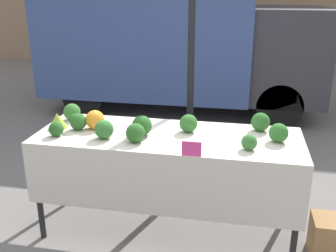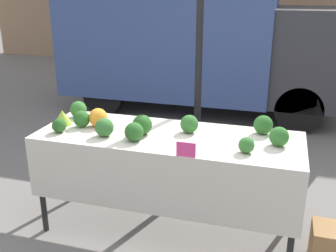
% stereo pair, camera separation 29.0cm
% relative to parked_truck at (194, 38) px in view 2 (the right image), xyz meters
% --- Properties ---
extents(ground_plane, '(40.00, 40.00, 0.00)m').
position_rel_parked_truck_xyz_m(ground_plane, '(0.64, -3.72, -1.26)').
color(ground_plane, slate).
extents(tent_pole, '(0.07, 0.07, 2.46)m').
position_rel_parked_truck_xyz_m(tent_pole, '(0.70, -2.87, -0.04)').
color(tent_pole, black).
rests_on(tent_pole, ground_plane).
extents(parked_truck, '(4.69, 1.81, 2.36)m').
position_rel_parked_truck_xyz_m(parked_truck, '(0.00, 0.00, 0.00)').
color(parked_truck, '#384C84').
rests_on(parked_truck, ground_plane).
extents(market_table, '(2.23, 0.81, 0.92)m').
position_rel_parked_truck_xyz_m(market_table, '(0.64, -3.79, -0.46)').
color(market_table, beige).
rests_on(market_table, ground_plane).
extents(orange_cauliflower, '(0.17, 0.17, 0.17)m').
position_rel_parked_truck_xyz_m(orange_cauliflower, '(-0.02, -3.69, -0.26)').
color(orange_cauliflower, orange).
rests_on(orange_cauliflower, market_table).
extents(romanesco_head, '(0.17, 0.17, 0.13)m').
position_rel_parked_truck_xyz_m(romanesco_head, '(-0.35, -3.73, -0.28)').
color(romanesco_head, '#93B238').
rests_on(romanesco_head, market_table).
extents(broccoli_head_0, '(0.12, 0.12, 0.12)m').
position_rel_parked_truck_xyz_m(broccoli_head_0, '(1.31, -3.91, -0.28)').
color(broccoli_head_0, '#336B2D').
rests_on(broccoli_head_0, market_table).
extents(broccoli_head_1, '(0.16, 0.16, 0.16)m').
position_rel_parked_truck_xyz_m(broccoli_head_1, '(0.79, -3.61, -0.27)').
color(broccoli_head_1, '#2D6628').
rests_on(broccoli_head_1, market_table).
extents(broccoli_head_2, '(0.15, 0.15, 0.15)m').
position_rel_parked_truck_xyz_m(broccoli_head_2, '(-0.15, -3.74, -0.27)').
color(broccoli_head_2, '#285B23').
rests_on(broccoli_head_2, market_table).
extents(broccoli_head_3, '(0.16, 0.16, 0.16)m').
position_rel_parked_truck_xyz_m(broccoli_head_3, '(0.14, -3.90, -0.27)').
color(broccoli_head_3, '#336B2D').
rests_on(broccoli_head_3, market_table).
extents(broccoli_head_4, '(0.12, 0.12, 0.12)m').
position_rel_parked_truck_xyz_m(broccoli_head_4, '(-0.27, -3.92, -0.28)').
color(broccoli_head_4, '#23511E').
rests_on(broccoli_head_4, market_table).
extents(broccoli_head_5, '(0.16, 0.16, 0.16)m').
position_rel_parked_truck_xyz_m(broccoli_head_5, '(1.40, -3.47, -0.26)').
color(broccoli_head_5, '#285B23').
rests_on(broccoli_head_5, market_table).
extents(broccoli_head_6, '(0.16, 0.16, 0.16)m').
position_rel_parked_truck_xyz_m(broccoli_head_6, '(-0.32, -3.50, -0.27)').
color(broccoli_head_6, '#336B2D').
rests_on(broccoli_head_6, market_table).
extents(broccoli_head_7, '(0.16, 0.16, 0.16)m').
position_rel_parked_truck_xyz_m(broccoli_head_7, '(0.41, -3.93, -0.27)').
color(broccoli_head_7, '#285B23').
rests_on(broccoli_head_7, market_table).
extents(broccoli_head_8, '(0.17, 0.17, 0.17)m').
position_rel_parked_truck_xyz_m(broccoli_head_8, '(0.42, -3.76, -0.26)').
color(broccoli_head_8, '#285B23').
rests_on(broccoli_head_8, market_table).
extents(broccoli_head_9, '(0.15, 0.15, 0.15)m').
position_rel_parked_truck_xyz_m(broccoli_head_9, '(1.54, -3.70, -0.27)').
color(broccoli_head_9, '#2D6628').
rests_on(broccoli_head_9, market_table).
extents(price_sign, '(0.15, 0.01, 0.11)m').
position_rel_parked_truck_xyz_m(price_sign, '(0.89, -4.11, -0.29)').
color(price_sign, '#E53D84').
rests_on(price_sign, market_table).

